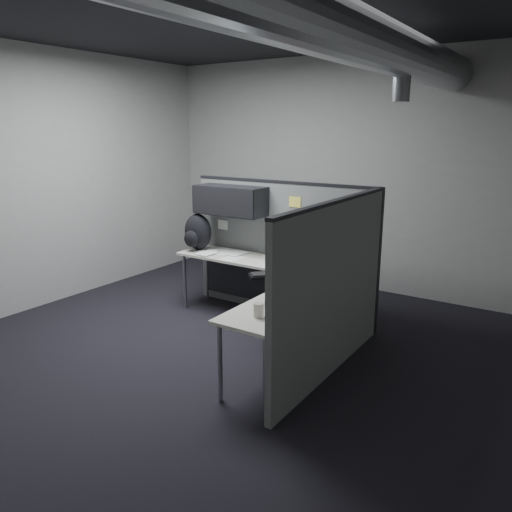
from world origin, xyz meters
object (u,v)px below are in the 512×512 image
Objects in this scene: desk at (272,280)px; backpack at (197,232)px; phone at (278,300)px; keyboard at (274,275)px; monitor at (328,249)px.

backpack is (-1.27, 0.26, 0.34)m from desk.
phone is at bearing -18.45° from backpack.
keyboard is (0.15, -0.22, 0.14)m from desk.
monitor is at bearing 11.88° from backpack.
keyboard is 1.65× the size of phone.
phone reaches higher than desk.
desk is at bearing 124.64° from keyboard.
phone reaches higher than keyboard.
keyboard is 1.51m from backpack.
monitor reaches higher than backpack.
phone is (0.47, -0.69, 0.02)m from keyboard.
backpack is (-1.89, 1.17, 0.18)m from phone.
monitor is at bearing 80.33° from phone.
backpack reaches higher than phone.
desk is 5.03× the size of backpack.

